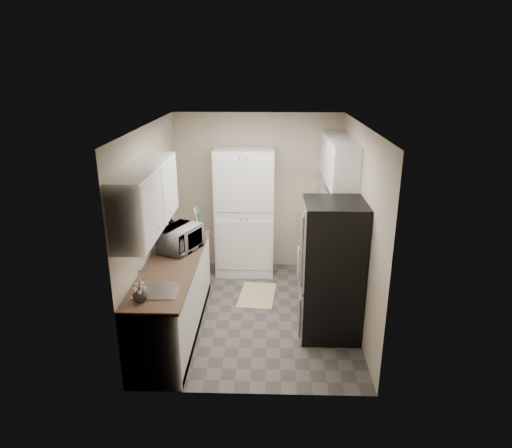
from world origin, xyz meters
The scene contains 16 objects.
ground centered at (0.00, 0.00, 0.00)m, with size 3.20×3.20×0.00m, color #56514C.
room_shell centered at (-0.02, -0.01, 1.63)m, with size 2.64×3.24×2.52m.
pantry_cabinet centered at (-0.20, 1.32, 1.00)m, with size 0.90×0.55×2.00m, color white.
base_cabinet_left centered at (-0.99, -0.43, 0.44)m, with size 0.60×2.30×0.88m, color white.
countertop_left centered at (-0.99, -0.43, 0.90)m, with size 0.63×2.33×0.04m, color brown.
base_cabinet_right centered at (0.99, 1.19, 0.44)m, with size 0.60×0.80×0.88m, color white.
countertop_right centered at (0.99, 1.19, 0.90)m, with size 0.63×0.83×0.04m, color brown.
electric_range centered at (0.97, 0.39, 0.48)m, with size 0.71×0.78×1.13m.
refrigerator centered at (0.94, -0.41, 0.85)m, with size 0.70×0.72×1.70m, color #B7B7BC.
microwave centered at (-0.95, -0.02, 1.08)m, with size 0.56×0.38×0.31m, color #AAAAAE.
wine_bottle centered at (-1.14, 0.36, 1.09)m, with size 0.08×0.08×0.34m, color black.
flower_vase centered at (-1.11, -1.37, 1.00)m, with size 0.15×0.15×0.15m, color silver.
cutting_board centered at (-0.81, 0.70, 1.09)m, with size 0.02×0.27×0.34m, color #3F8C3A.
toaster_oven centered at (1.09, 1.27, 1.04)m, with size 0.33×0.41×0.24m, color silver.
fruit_basket centered at (1.09, 1.27, 1.22)m, with size 0.28×0.28×0.12m, color #FD4309, non-canonical shape.
kitchen_mat centered at (0.02, 0.50, 0.01)m, with size 0.49×0.79×0.01m, color beige.
Camera 1 is at (0.18, -5.41, 3.18)m, focal length 32.00 mm.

